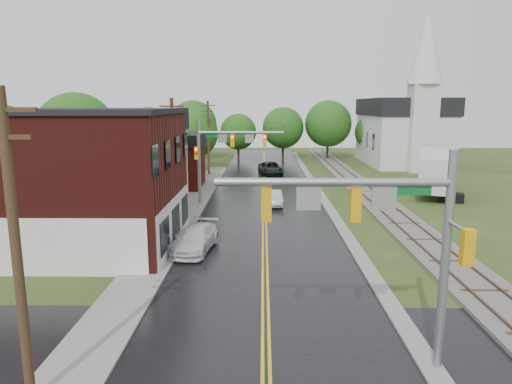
{
  "coord_description": "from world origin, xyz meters",
  "views": [
    {
      "loc": [
        -0.12,
        -11.7,
        8.52
      ],
      "look_at": [
        -0.53,
        14.44,
        3.5
      ],
      "focal_mm": 32.0,
      "sensor_mm": 36.0,
      "label": 1
    }
  ],
  "objects_px": {
    "brick_building": "(56,179)",
    "suv_dark": "(270,169)",
    "utility_pole_c": "(208,136)",
    "tree_left_e": "(194,134)",
    "traffic_signal_far": "(224,147)",
    "utility_pole_b": "(173,157)",
    "pickup_white": "(195,239)",
    "sedan_silver": "(274,198)",
    "tree_left_b": "(78,134)",
    "utility_pole_a": "(16,248)",
    "church": "(405,124)",
    "tree_left_c": "(142,141)",
    "traffic_signal_near": "(379,222)",
    "semi_trailer": "(434,169)"
  },
  "relations": [
    {
      "from": "brick_building",
      "to": "semi_trailer",
      "type": "height_order",
      "value": "brick_building"
    },
    {
      "from": "suv_dark",
      "to": "sedan_silver",
      "type": "distance_m",
      "value": 17.35
    },
    {
      "from": "tree_left_e",
      "to": "tree_left_b",
      "type": "bearing_deg",
      "value": -122.74
    },
    {
      "from": "traffic_signal_near",
      "to": "suv_dark",
      "type": "distance_m",
      "value": 42.25
    },
    {
      "from": "pickup_white",
      "to": "semi_trailer",
      "type": "distance_m",
      "value": 27.99
    },
    {
      "from": "church",
      "to": "suv_dark",
      "type": "xyz_separation_m",
      "value": [
        -19.2,
        -9.78,
        -5.06
      ]
    },
    {
      "from": "church",
      "to": "tree_left_e",
      "type": "height_order",
      "value": "church"
    },
    {
      "from": "church",
      "to": "pickup_white",
      "type": "height_order",
      "value": "church"
    },
    {
      "from": "church",
      "to": "utility_pole_b",
      "type": "relative_size",
      "value": 2.22
    },
    {
      "from": "traffic_signal_near",
      "to": "utility_pole_b",
      "type": "xyz_separation_m",
      "value": [
        -10.27,
        20.0,
        -0.25
      ]
    },
    {
      "from": "suv_dark",
      "to": "utility_pole_b",
      "type": "bearing_deg",
      "value": -115.89
    },
    {
      "from": "brick_building",
      "to": "traffic_signal_near",
      "type": "distance_m",
      "value": 20.6
    },
    {
      "from": "tree_left_c",
      "to": "pickup_white",
      "type": "distance_m",
      "value": 27.8
    },
    {
      "from": "pickup_white",
      "to": "utility_pole_a",
      "type": "bearing_deg",
      "value": -92.71
    },
    {
      "from": "tree_left_b",
      "to": "utility_pole_b",
      "type": "bearing_deg",
      "value": -41.86
    },
    {
      "from": "sedan_silver",
      "to": "pickup_white",
      "type": "relative_size",
      "value": 0.77
    },
    {
      "from": "tree_left_e",
      "to": "sedan_silver",
      "type": "distance_m",
      "value": 21.97
    },
    {
      "from": "tree_left_c",
      "to": "pickup_white",
      "type": "relative_size",
      "value": 1.52
    },
    {
      "from": "tree_left_b",
      "to": "pickup_white",
      "type": "bearing_deg",
      "value": -52.36
    },
    {
      "from": "traffic_signal_far",
      "to": "semi_trailer",
      "type": "relative_size",
      "value": 0.58
    },
    {
      "from": "traffic_signal_far",
      "to": "utility_pole_a",
      "type": "xyz_separation_m",
      "value": [
        -3.33,
        -27.0,
        -0.25
      ]
    },
    {
      "from": "tree_left_e",
      "to": "semi_trailer",
      "type": "relative_size",
      "value": 0.64
    },
    {
      "from": "utility_pole_a",
      "to": "tree_left_c",
      "type": "bearing_deg",
      "value": 100.02
    },
    {
      "from": "utility_pole_c",
      "to": "tree_left_c",
      "type": "distance_m",
      "value": 8.16
    },
    {
      "from": "tree_left_e",
      "to": "pickup_white",
      "type": "xyz_separation_m",
      "value": [
        4.71,
        -31.78,
        -4.08
      ]
    },
    {
      "from": "utility_pole_a",
      "to": "tree_left_e",
      "type": "relative_size",
      "value": 1.1
    },
    {
      "from": "utility_pole_b",
      "to": "semi_trailer",
      "type": "height_order",
      "value": "utility_pole_b"
    },
    {
      "from": "tree_left_b",
      "to": "church",
      "type": "bearing_deg",
      "value": 29.99
    },
    {
      "from": "traffic_signal_far",
      "to": "tree_left_e",
      "type": "relative_size",
      "value": 0.9
    },
    {
      "from": "church",
      "to": "traffic_signal_near",
      "type": "distance_m",
      "value": 54.32
    },
    {
      "from": "church",
      "to": "pickup_white",
      "type": "bearing_deg",
      "value": -121.36
    },
    {
      "from": "utility_pole_b",
      "to": "tree_left_e",
      "type": "bearing_deg",
      "value": 94.9
    },
    {
      "from": "church",
      "to": "brick_building",
      "type": "bearing_deg",
      "value": -129.98
    },
    {
      "from": "sedan_silver",
      "to": "semi_trailer",
      "type": "xyz_separation_m",
      "value": [
        15.83,
        6.21,
        1.69
      ]
    },
    {
      "from": "utility_pole_a",
      "to": "suv_dark",
      "type": "height_order",
      "value": "utility_pole_a"
    },
    {
      "from": "traffic_signal_far",
      "to": "utility_pole_b",
      "type": "height_order",
      "value": "utility_pole_b"
    },
    {
      "from": "tree_left_e",
      "to": "semi_trailer",
      "type": "bearing_deg",
      "value": -27.17
    },
    {
      "from": "traffic_signal_near",
      "to": "semi_trailer",
      "type": "height_order",
      "value": "traffic_signal_near"
    },
    {
      "from": "traffic_signal_far",
      "to": "utility_pole_a",
      "type": "bearing_deg",
      "value": -97.03
    },
    {
      "from": "tree_left_e",
      "to": "pickup_white",
      "type": "bearing_deg",
      "value": -81.57
    },
    {
      "from": "tree_left_b",
      "to": "tree_left_c",
      "type": "height_order",
      "value": "tree_left_b"
    },
    {
      "from": "traffic_signal_far",
      "to": "utility_pole_c",
      "type": "xyz_separation_m",
      "value": [
        -3.33,
        17.0,
        -0.25
      ]
    },
    {
      "from": "brick_building",
      "to": "tree_left_e",
      "type": "relative_size",
      "value": 1.75
    },
    {
      "from": "traffic_signal_near",
      "to": "semi_trailer",
      "type": "xyz_separation_m",
      "value": [
        13.16,
        30.82,
        -2.64
      ]
    },
    {
      "from": "utility_pole_c",
      "to": "tree_left_e",
      "type": "distance_m",
      "value": 2.79
    },
    {
      "from": "tree_left_c",
      "to": "utility_pole_b",
      "type": "bearing_deg",
      "value": -68.51
    },
    {
      "from": "brick_building",
      "to": "tree_left_b",
      "type": "bearing_deg",
      "value": 107.61
    },
    {
      "from": "brick_building",
      "to": "suv_dark",
      "type": "distance_m",
      "value": 32.04
    },
    {
      "from": "sedan_silver",
      "to": "tree_left_e",
      "type": "bearing_deg",
      "value": 113.37
    },
    {
      "from": "tree_left_c",
      "to": "utility_pole_c",
      "type": "bearing_deg",
      "value": 30.2
    }
  ]
}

